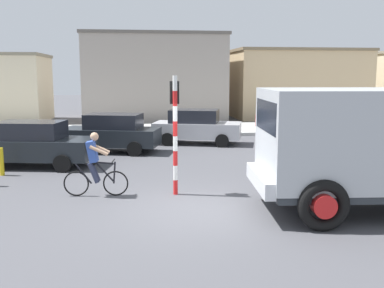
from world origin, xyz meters
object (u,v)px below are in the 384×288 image
(pedestrian_near_kerb, at_px, (259,127))
(bollard_far, at_px, (2,162))
(car_white_mid, at_px, (34,144))
(car_far_side, at_px, (196,126))
(traffic_light_pole, at_px, (175,118))
(truck_foreground, at_px, (375,142))
(car_red_near, at_px, (112,133))
(cyclist, at_px, (95,164))

(pedestrian_near_kerb, distance_m, bollard_far, 11.15)
(car_white_mid, height_order, car_far_side, same)
(traffic_light_pole, xyz_separation_m, bollard_far, (-5.34, 2.91, -1.62))
(truck_foreground, bearing_deg, car_white_mid, 144.75)
(traffic_light_pole, distance_m, car_white_mid, 6.34)
(pedestrian_near_kerb, bearing_deg, bollard_far, -153.11)
(truck_foreground, relative_size, bollard_far, 6.23)
(truck_foreground, bearing_deg, car_far_side, 103.98)
(truck_foreground, bearing_deg, bollard_far, 152.53)
(truck_foreground, distance_m, car_far_side, 11.19)
(pedestrian_near_kerb, bearing_deg, car_far_side, 166.30)
(car_red_near, height_order, pedestrian_near_kerb, pedestrian_near_kerb)
(car_white_mid, xyz_separation_m, bollard_far, (-0.77, -1.29, -0.37))
(bollard_far, bearing_deg, car_white_mid, 59.24)
(car_red_near, height_order, car_white_mid, same)
(pedestrian_near_kerb, bearing_deg, cyclist, -130.40)
(bollard_far, bearing_deg, pedestrian_near_kerb, 26.89)
(car_white_mid, bearing_deg, traffic_light_pole, -42.56)
(car_far_side, relative_size, bollard_far, 4.80)
(bollard_far, bearing_deg, cyclist, -41.89)
(bollard_far, bearing_deg, car_red_near, 50.25)
(pedestrian_near_kerb, bearing_deg, traffic_light_pole, -120.02)
(car_red_near, distance_m, pedestrian_near_kerb, 6.72)
(car_white_mid, distance_m, car_far_side, 7.74)
(bollard_far, bearing_deg, car_far_side, 38.82)
(car_red_near, bearing_deg, car_white_mid, -133.40)
(truck_foreground, relative_size, pedestrian_near_kerb, 3.46)
(traffic_light_pole, bearing_deg, car_white_mid, 137.44)
(traffic_light_pole, relative_size, bollard_far, 3.56)
(pedestrian_near_kerb, bearing_deg, truck_foreground, -90.70)
(traffic_light_pole, xyz_separation_m, car_far_side, (1.77, 8.64, -1.25))
(car_white_mid, height_order, bollard_far, car_white_mid)
(car_red_near, distance_m, bollard_far, 5.17)
(traffic_light_pole, bearing_deg, bollard_far, 151.42)
(truck_foreground, relative_size, car_far_side, 1.30)
(traffic_light_pole, xyz_separation_m, car_red_near, (-2.04, 6.88, -1.25))
(traffic_light_pole, distance_m, bollard_far, 6.30)
(cyclist, bearing_deg, car_white_mid, 120.33)
(truck_foreground, xyz_separation_m, cyclist, (-6.61, 2.23, -0.80))
(traffic_light_pole, bearing_deg, car_far_side, 78.40)
(truck_foreground, bearing_deg, traffic_light_pole, 153.89)
(car_red_near, relative_size, car_far_side, 1.00)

